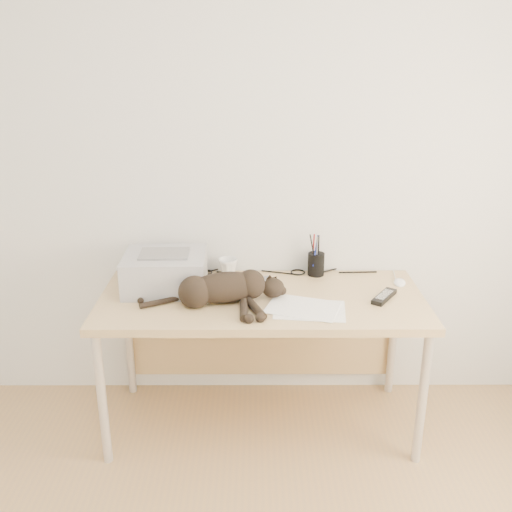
{
  "coord_description": "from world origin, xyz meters",
  "views": [
    {
      "loc": [
        -0.04,
        -1.18,
        1.9
      ],
      "look_at": [
        -0.03,
        1.34,
        0.97
      ],
      "focal_mm": 40.0,
      "sensor_mm": 36.0,
      "label": 1
    }
  ],
  "objects_px": {
    "printer": "(165,271)",
    "cat": "(221,290)",
    "mouse": "(400,281)",
    "mug": "(228,267)",
    "desk": "(262,313)",
    "pen_cup": "(316,264)"
  },
  "relations": [
    {
      "from": "printer",
      "to": "cat",
      "type": "xyz_separation_m",
      "value": [
        0.29,
        -0.18,
        -0.02
      ]
    },
    {
      "from": "cat",
      "to": "mouse",
      "type": "xyz_separation_m",
      "value": [
        0.92,
        0.24,
        -0.05
      ]
    },
    {
      "from": "mouse",
      "to": "cat",
      "type": "bearing_deg",
      "value": -153.27
    },
    {
      "from": "printer",
      "to": "mug",
      "type": "height_order",
      "value": "printer"
    },
    {
      "from": "printer",
      "to": "mug",
      "type": "bearing_deg",
      "value": 29.09
    },
    {
      "from": "desk",
      "to": "cat",
      "type": "bearing_deg",
      "value": -140.78
    },
    {
      "from": "cat",
      "to": "pen_cup",
      "type": "xyz_separation_m",
      "value": [
        0.49,
        0.36,
        -0.01
      ]
    },
    {
      "from": "printer",
      "to": "mouse",
      "type": "xyz_separation_m",
      "value": [
        1.21,
        0.06,
        -0.08
      ]
    },
    {
      "from": "mug",
      "to": "mouse",
      "type": "relative_size",
      "value": 0.97
    },
    {
      "from": "cat",
      "to": "mug",
      "type": "bearing_deg",
      "value": 74.16
    },
    {
      "from": "desk",
      "to": "printer",
      "type": "bearing_deg",
      "value": 177.43
    },
    {
      "from": "printer",
      "to": "mug",
      "type": "distance_m",
      "value": 0.36
    },
    {
      "from": "desk",
      "to": "mug",
      "type": "relative_size",
      "value": 15.63
    },
    {
      "from": "printer",
      "to": "pen_cup",
      "type": "bearing_deg",
      "value": 12.99
    },
    {
      "from": "mug",
      "to": "desk",
      "type": "bearing_deg",
      "value": -47.41
    },
    {
      "from": "mug",
      "to": "mouse",
      "type": "distance_m",
      "value": 0.91
    },
    {
      "from": "mug",
      "to": "mouse",
      "type": "xyz_separation_m",
      "value": [
        0.9,
        -0.12,
        -0.03
      ]
    },
    {
      "from": "printer",
      "to": "pen_cup",
      "type": "height_order",
      "value": "pen_cup"
    },
    {
      "from": "desk",
      "to": "pen_cup",
      "type": "relative_size",
      "value": 7.01
    },
    {
      "from": "mug",
      "to": "pen_cup",
      "type": "height_order",
      "value": "pen_cup"
    },
    {
      "from": "cat",
      "to": "desk",
      "type": "bearing_deg",
      "value": 26.25
    },
    {
      "from": "desk",
      "to": "mouse",
      "type": "height_order",
      "value": "mouse"
    }
  ]
}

